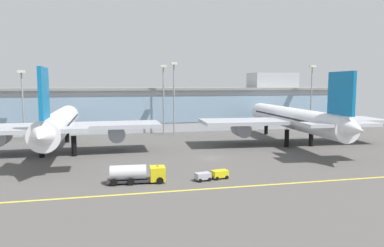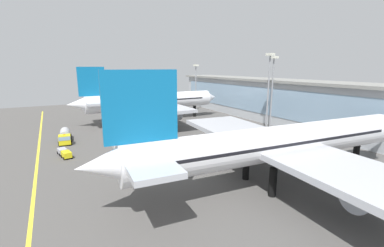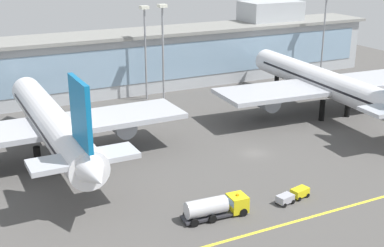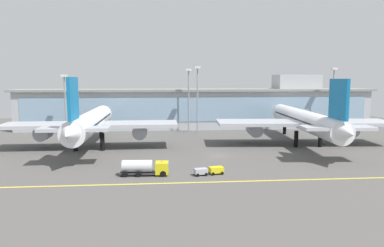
{
  "view_description": "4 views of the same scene",
  "coord_description": "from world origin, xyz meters",
  "px_view_note": "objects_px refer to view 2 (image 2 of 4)",
  "views": [
    {
      "loc": [
        -21.16,
        -73.05,
        15.5
      ],
      "look_at": [
        -2.18,
        8.1,
        6.5
      ],
      "focal_mm": 34.27,
      "sensor_mm": 36.0,
      "label": 1
    },
    {
      "loc": [
        53.88,
        -18.39,
        18.24
      ],
      "look_at": [
        -2.83,
        12.12,
        4.4
      ],
      "focal_mm": 24.65,
      "sensor_mm": 36.0,
      "label": 2
    },
    {
      "loc": [
        -46.87,
        -69.15,
        34.05
      ],
      "look_at": [
        -9.5,
        5.03,
        5.39
      ],
      "focal_mm": 48.54,
      "sensor_mm": 36.0,
      "label": 3
    },
    {
      "loc": [
        -14.03,
        -83.59,
        17.94
      ],
      "look_at": [
        -5.64,
        8.0,
        6.68
      ],
      "focal_mm": 34.22,
      "sensor_mm": 36.0,
      "label": 4
    }
  ],
  "objects_px": {
    "airliner_near_left": "(151,102)",
    "airliner_near_right": "(278,144)",
    "fuel_tanker_truck": "(65,136)",
    "baggage_tug_near": "(65,153)",
    "apron_light_mast_west": "(196,80)",
    "apron_light_mast_centre": "(269,81)",
    "apron_light_mast_east": "(273,81)"
  },
  "relations": [
    {
      "from": "apron_light_mast_west",
      "to": "apron_light_mast_centre",
      "type": "bearing_deg",
      "value": -0.42
    },
    {
      "from": "airliner_near_right",
      "to": "apron_light_mast_east",
      "type": "xyz_separation_m",
      "value": [
        -29.42,
        27.62,
        7.63
      ]
    },
    {
      "from": "fuel_tanker_truck",
      "to": "apron_light_mast_east",
      "type": "height_order",
      "value": "apron_light_mast_east"
    },
    {
      "from": "fuel_tanker_truck",
      "to": "apron_light_mast_east",
      "type": "distance_m",
      "value": 58.73
    },
    {
      "from": "airliner_near_right",
      "to": "apron_light_mast_west",
      "type": "height_order",
      "value": "apron_light_mast_west"
    },
    {
      "from": "fuel_tanker_truck",
      "to": "baggage_tug_near",
      "type": "relative_size",
      "value": 1.59
    },
    {
      "from": "apron_light_mast_centre",
      "to": "apron_light_mast_east",
      "type": "relative_size",
      "value": 1.03
    },
    {
      "from": "apron_light_mast_east",
      "to": "apron_light_mast_centre",
      "type": "bearing_deg",
      "value": -57.51
    },
    {
      "from": "baggage_tug_near",
      "to": "apron_light_mast_west",
      "type": "relative_size",
      "value": 0.3
    },
    {
      "from": "airliner_near_left",
      "to": "airliner_near_right",
      "type": "height_order",
      "value": "airliner_near_left"
    },
    {
      "from": "airliner_near_left",
      "to": "baggage_tug_near",
      "type": "distance_m",
      "value": 39.76
    },
    {
      "from": "fuel_tanker_truck",
      "to": "airliner_near_left",
      "type": "bearing_deg",
      "value": 121.89
    },
    {
      "from": "airliner_near_left",
      "to": "apron_light_mast_east",
      "type": "relative_size",
      "value": 2.47
    },
    {
      "from": "airliner_near_right",
      "to": "apron_light_mast_east",
      "type": "distance_m",
      "value": 41.07
    },
    {
      "from": "airliner_near_right",
      "to": "apron_light_mast_west",
      "type": "distance_m",
      "value": 73.5
    },
    {
      "from": "apron_light_mast_east",
      "to": "apron_light_mast_west",
      "type": "bearing_deg",
      "value": -174.65
    },
    {
      "from": "airliner_near_left",
      "to": "airliner_near_right",
      "type": "relative_size",
      "value": 0.9
    },
    {
      "from": "baggage_tug_near",
      "to": "airliner_near_right",
      "type": "bearing_deg",
      "value": 32.13
    },
    {
      "from": "airliner_near_right",
      "to": "baggage_tug_near",
      "type": "height_order",
      "value": "airliner_near_right"
    },
    {
      "from": "apron_light_mast_centre",
      "to": "airliner_near_left",
      "type": "bearing_deg",
      "value": -141.63
    },
    {
      "from": "fuel_tanker_truck",
      "to": "apron_light_mast_west",
      "type": "relative_size",
      "value": 0.48
    },
    {
      "from": "airliner_near_right",
      "to": "baggage_tug_near",
      "type": "distance_m",
      "value": 42.32
    },
    {
      "from": "apron_light_mast_centre",
      "to": "apron_light_mast_east",
      "type": "height_order",
      "value": "apron_light_mast_centre"
    },
    {
      "from": "airliner_near_left",
      "to": "fuel_tanker_truck",
      "type": "relative_size",
      "value": 5.73
    },
    {
      "from": "airliner_near_right",
      "to": "apron_light_mast_east",
      "type": "height_order",
      "value": "apron_light_mast_east"
    },
    {
      "from": "apron_light_mast_centre",
      "to": "baggage_tug_near",
      "type": "bearing_deg",
      "value": -93.66
    },
    {
      "from": "airliner_near_right",
      "to": "fuel_tanker_truck",
      "type": "relative_size",
      "value": 6.38
    },
    {
      "from": "fuel_tanker_truck",
      "to": "apron_light_mast_centre",
      "type": "xyz_separation_m",
      "value": [
        15.17,
        51.91,
        13.02
      ]
    },
    {
      "from": "baggage_tug_near",
      "to": "apron_light_mast_west",
      "type": "height_order",
      "value": "apron_light_mast_west"
    },
    {
      "from": "fuel_tanker_truck",
      "to": "baggage_tug_near",
      "type": "distance_m",
      "value": 11.85
    },
    {
      "from": "apron_light_mast_centre",
      "to": "apron_light_mast_east",
      "type": "xyz_separation_m",
      "value": [
        -2.57,
        4.04,
        -0.34
      ]
    },
    {
      "from": "baggage_tug_near",
      "to": "apron_light_mast_west",
      "type": "xyz_separation_m",
      "value": [
        -38.99,
        52.96,
        12.22
      ]
    }
  ]
}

